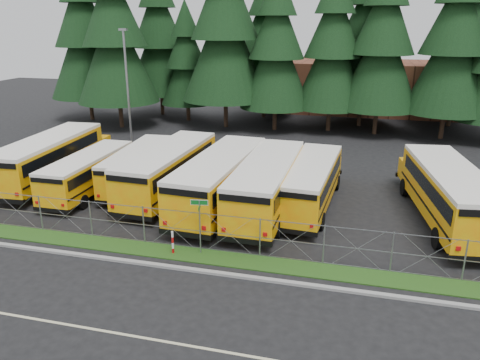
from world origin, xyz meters
name	(u,v)px	position (x,y,z in m)	size (l,w,h in m)	color
ground	(226,243)	(0.00, 0.00, 0.00)	(120.00, 120.00, 0.00)	black
curb	(206,272)	(0.00, -3.10, 0.06)	(50.00, 0.25, 0.12)	gray
grass_verge	(216,258)	(0.00, -1.70, 0.03)	(50.00, 1.40, 0.06)	#1F4212
road_lane_line	(163,341)	(0.00, -8.00, 0.01)	(50.00, 0.12, 0.01)	beige
chainlink_fence	(220,233)	(0.00, -1.00, 1.00)	(44.00, 0.10, 2.00)	gray
brick_building	(360,86)	(6.00, 40.00, 3.00)	(22.00, 10.00, 6.00)	brown
bus_0	(53,159)	(-14.43, 6.49, 1.60)	(2.88, 12.19, 3.20)	orange
bus_1	(92,173)	(-10.59, 5.09, 1.29)	(2.33, 9.86, 2.58)	orange
bus_2	(141,167)	(-7.98, 7.04, 1.32)	(2.38, 10.09, 2.64)	orange
bus_3	(171,171)	(-5.38, 6.10, 1.56)	(2.81, 11.92, 3.12)	orange
bus_4	(222,180)	(-1.59, 4.89, 1.62)	(2.91, 12.35, 3.24)	orange
bus_5	(268,185)	(1.25, 4.83, 1.59)	(2.86, 12.11, 3.18)	orange
bus_6	(311,184)	(3.64, 6.06, 1.43)	(2.58, 10.94, 2.87)	orange
bus_east	(446,194)	(11.15, 5.69, 1.61)	(2.91, 12.32, 3.23)	orange
street_sign	(200,215)	(-0.85, -1.41, 2.03)	(0.83, 0.55, 2.81)	gray
striped_bollard	(173,243)	(-2.14, -1.78, 0.60)	(0.11, 0.11, 1.20)	#B20C0C
light_standard	(127,84)	(-13.62, 16.67, 5.50)	(0.70, 0.35, 10.14)	gray
conifer_0	(84,38)	(-23.53, 26.48, 8.93)	(8.07, 8.07, 17.85)	black
conifer_1	(115,37)	(-18.29, 23.60, 9.21)	(8.33, 8.33, 18.41)	black
conifer_2	(187,62)	(-12.66, 28.77, 6.49)	(5.87, 5.87, 12.97)	black
conifer_3	(225,30)	(-7.59, 26.52, 9.90)	(8.96, 8.96, 19.81)	black
conifer_4	(276,51)	(-2.30, 26.39, 7.95)	(7.19, 7.19, 15.91)	black
conifer_5	(333,49)	(3.11, 27.41, 8.09)	(7.32, 7.32, 16.18)	black
conifer_6	(382,45)	(7.72, 27.08, 8.55)	(7.73, 7.73, 17.10)	black
conifer_7	(454,45)	(13.88, 26.61, 8.66)	(7.84, 7.84, 17.33)	black
conifer_10	(159,40)	(-16.94, 31.36, 8.62)	(7.80, 7.80, 17.24)	black
conifer_11	(265,47)	(-4.77, 32.72, 7.99)	(7.23, 7.23, 15.98)	black
conifer_12	(365,42)	(6.15, 30.72, 8.70)	(7.87, 7.87, 17.40)	black
conifer_13	(461,39)	(15.50, 32.81, 9.00)	(8.13, 8.13, 17.99)	black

